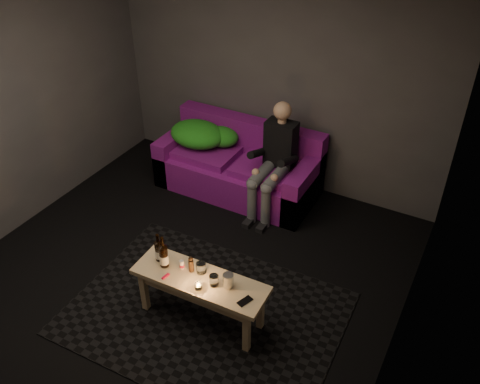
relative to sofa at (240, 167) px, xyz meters
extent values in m
plane|color=black|center=(0.23, -1.82, -0.29)|extent=(4.50, 4.50, 0.00)
plane|color=silver|center=(0.23, -1.82, 2.31)|extent=(4.50, 4.50, 0.00)
plane|color=#494648|center=(0.23, 0.43, 1.01)|extent=(4.00, 0.00, 4.00)
plane|color=#494648|center=(2.23, -1.82, 1.01)|extent=(0.00, 4.50, 4.50)
cube|color=black|center=(0.69, -1.90, -0.29)|extent=(2.41, 1.79, 0.01)
cube|color=#7D1076|center=(0.00, -0.05, -0.09)|extent=(1.87, 0.84, 0.39)
cube|color=#7D1076|center=(0.00, 0.27, 0.31)|extent=(1.87, 0.21, 0.41)
cube|color=#7D1076|center=(-0.84, -0.05, 0.00)|extent=(0.19, 0.84, 0.58)
cube|color=#7D1076|center=(0.84, -0.05, 0.00)|extent=(0.19, 0.84, 0.58)
cube|color=#7D1076|center=(-0.39, -0.09, 0.14)|extent=(0.70, 0.56, 0.09)
cube|color=#7D1076|center=(0.39, -0.09, 0.14)|extent=(0.70, 0.56, 0.09)
ellipsoid|color=#30911A|center=(-0.55, -0.05, 0.33)|extent=(0.67, 0.52, 0.28)
ellipsoid|color=#30911A|center=(-0.29, 0.09, 0.30)|extent=(0.41, 0.34, 0.22)
ellipsoid|color=#30911A|center=(-0.75, 0.07, 0.26)|extent=(0.30, 0.24, 0.15)
cube|color=black|center=(0.51, 0.00, 0.47)|extent=(0.34, 0.21, 0.51)
sphere|color=#DBAA88|center=(0.51, 0.00, 0.86)|extent=(0.20, 0.20, 0.20)
cylinder|color=#565A62|center=(0.43, -0.29, 0.20)|extent=(0.13, 0.47, 0.13)
cylinder|color=#565A62|center=(0.60, -0.29, 0.20)|extent=(0.13, 0.47, 0.13)
cylinder|color=#565A62|center=(0.43, -0.51, -0.05)|extent=(0.10, 0.10, 0.48)
cylinder|color=#565A62|center=(0.60, -0.51, -0.05)|extent=(0.10, 0.10, 0.48)
cube|color=black|center=(0.43, -0.57, -0.26)|extent=(0.08, 0.21, 0.06)
cube|color=black|center=(0.60, -0.57, -0.26)|extent=(0.08, 0.21, 0.06)
cube|color=tan|center=(0.69, -1.95, 0.17)|extent=(1.19, 0.41, 0.04)
cube|color=tan|center=(0.69, -1.95, 0.10)|extent=(1.04, 0.32, 0.11)
cube|color=tan|center=(0.19, -2.10, -0.07)|extent=(0.06, 0.06, 0.44)
cube|color=tan|center=(0.18, -1.84, -0.07)|extent=(0.06, 0.06, 0.44)
cube|color=tan|center=(1.19, -2.07, -0.07)|extent=(0.06, 0.06, 0.44)
cube|color=tan|center=(1.19, -1.80, -0.07)|extent=(0.06, 0.06, 0.44)
cylinder|color=black|center=(0.26, -1.92, 0.29)|extent=(0.07, 0.07, 0.19)
cylinder|color=white|center=(0.26, -1.92, 0.26)|extent=(0.07, 0.07, 0.08)
cone|color=black|center=(0.26, -1.92, 0.40)|extent=(0.07, 0.07, 0.03)
cylinder|color=black|center=(0.26, -1.92, 0.43)|extent=(0.03, 0.03, 0.09)
cylinder|color=black|center=(0.34, -1.97, 0.30)|extent=(0.08, 0.08, 0.21)
cylinder|color=white|center=(0.34, -1.97, 0.27)|extent=(0.08, 0.08, 0.09)
cone|color=black|center=(0.34, -1.97, 0.42)|extent=(0.08, 0.08, 0.03)
cylinder|color=black|center=(0.34, -1.97, 0.45)|extent=(0.03, 0.03, 0.10)
cylinder|color=silver|center=(0.49, -1.92, 0.23)|extent=(0.04, 0.04, 0.08)
cylinder|color=black|center=(0.58, -1.91, 0.25)|extent=(0.05, 0.05, 0.12)
cylinder|color=white|center=(0.66, -1.88, 0.24)|extent=(0.09, 0.09, 0.10)
cylinder|color=white|center=(0.74, -2.06, 0.22)|extent=(0.06, 0.06, 0.05)
sphere|color=orange|center=(0.74, -2.06, 0.23)|extent=(0.02, 0.02, 0.02)
cylinder|color=white|center=(0.83, -1.96, 0.24)|extent=(0.10, 0.10, 0.10)
cylinder|color=#B8BBBF|center=(0.94, -1.91, 0.25)|extent=(0.09, 0.09, 0.12)
cube|color=black|center=(1.14, -2.00, 0.20)|extent=(0.10, 0.14, 0.01)
cube|color=red|center=(0.43, -2.08, 0.20)|extent=(0.03, 0.08, 0.01)
camera|label=1|loc=(2.45, -4.48, 3.21)|focal=38.00mm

